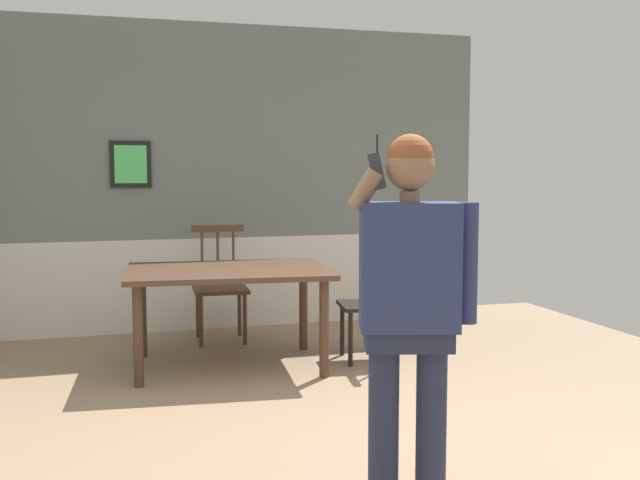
# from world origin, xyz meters

# --- Properties ---
(ground_plane) EXTENTS (7.20, 7.20, 0.00)m
(ground_plane) POSITION_xyz_m (0.00, 0.00, 0.00)
(ground_plane) COLOR #9E7F60
(room_back_partition) EXTENTS (5.27, 0.17, 2.87)m
(room_back_partition) POSITION_xyz_m (-0.00, 3.27, 1.38)
(room_back_partition) COLOR slate
(room_back_partition) RESTS_ON ground_plane
(dining_table) EXTENTS (1.63, 1.23, 0.76)m
(dining_table) POSITION_xyz_m (-0.15, 1.77, 0.68)
(dining_table) COLOR #4C3323
(dining_table) RESTS_ON ground_plane
(chair_near_window) EXTENTS (0.50, 0.50, 1.02)m
(chair_near_window) POSITION_xyz_m (-0.06, 2.70, 0.49)
(chair_near_window) COLOR #513823
(chair_near_window) RESTS_ON ground_plane
(chair_by_doorway) EXTENTS (0.51, 0.51, 1.01)m
(chair_by_doorway) POSITION_xyz_m (1.00, 1.66, 0.48)
(chair_by_doorway) COLOR black
(chair_by_doorway) RESTS_ON ground_plane
(person_figure) EXTENTS (0.58, 0.35, 1.68)m
(person_figure) POSITION_xyz_m (0.21, -0.87, 0.98)
(person_figure) COLOR #282E49
(person_figure) RESTS_ON ground_plane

